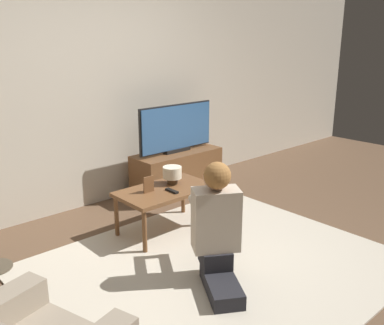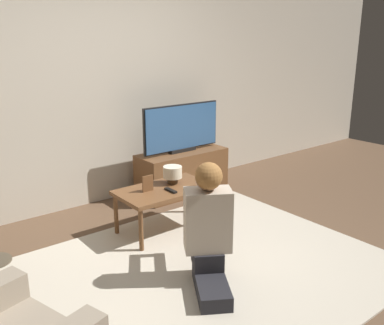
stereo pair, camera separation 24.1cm
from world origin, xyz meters
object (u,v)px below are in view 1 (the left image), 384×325
object	(u,v)px
tv	(176,128)
table_lamp	(172,174)
coffee_table	(165,193)
person_kneeling	(217,225)

from	to	relation	value
tv	table_lamp	xyz separation A→B (m)	(-0.62, -0.67, -0.25)
coffee_table	person_kneeling	world-z (taller)	person_kneeling
tv	coffee_table	size ratio (longest dim) A/B	1.15
tv	person_kneeling	world-z (taller)	tv
coffee_table	tv	bearing A→B (deg)	44.07
coffee_table	person_kneeling	distance (m)	0.97
coffee_table	table_lamp	xyz separation A→B (m)	(0.14, 0.06, 0.15)
person_kneeling	table_lamp	bearing A→B (deg)	-80.45
coffee_table	person_kneeling	bearing A→B (deg)	-106.07
tv	person_kneeling	distance (m)	1.98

